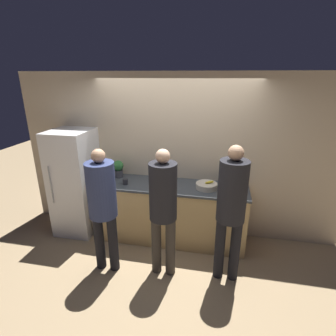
# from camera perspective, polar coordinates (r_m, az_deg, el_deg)

# --- Properties ---
(ground_plane) EXTENTS (14.00, 14.00, 0.00)m
(ground_plane) POSITION_cam_1_polar(r_m,az_deg,el_deg) (4.20, -0.44, -17.67)
(ground_plane) COLOR #9E8460
(wall_back) EXTENTS (5.20, 0.06, 2.60)m
(wall_back) POSITION_cam_1_polar(r_m,az_deg,el_deg) (4.23, 1.53, 2.49)
(wall_back) COLOR #C6B293
(wall_back) RESTS_ON ground_plane
(counter) EXTENTS (2.35, 0.69, 0.95)m
(counter) POSITION_cam_1_polar(r_m,az_deg,el_deg) (4.25, 0.63, -9.49)
(counter) COLOR tan
(counter) RESTS_ON ground_plane
(refrigerator) EXTENTS (0.64, 0.72, 1.74)m
(refrigerator) POSITION_cam_1_polar(r_m,az_deg,el_deg) (4.60, -19.51, -2.93)
(refrigerator) COLOR white
(refrigerator) RESTS_ON ground_plane
(person_left) EXTENTS (0.36, 0.36, 1.72)m
(person_left) POSITION_cam_1_polar(r_m,az_deg,el_deg) (3.45, -14.10, -6.94)
(person_left) COLOR black
(person_left) RESTS_ON ground_plane
(person_center) EXTENTS (0.35, 0.35, 1.74)m
(person_center) POSITION_cam_1_polar(r_m,az_deg,el_deg) (3.28, -1.08, -7.76)
(person_center) COLOR #38332D
(person_center) RESTS_ON ground_plane
(person_right) EXTENTS (0.35, 0.35, 1.81)m
(person_right) POSITION_cam_1_polar(r_m,az_deg,el_deg) (3.26, 13.61, -7.61)
(person_right) COLOR black
(person_right) RESTS_ON ground_plane
(fruit_bowl) EXTENTS (0.32, 0.32, 0.12)m
(fruit_bowl) POSITION_cam_1_polar(r_m,az_deg,el_deg) (3.93, 8.41, -3.84)
(fruit_bowl) COLOR beige
(fruit_bowl) RESTS_ON counter
(utensil_crock) EXTENTS (0.12, 0.12, 0.28)m
(utensil_crock) POSITION_cam_1_polar(r_m,az_deg,el_deg) (4.24, -1.14, -1.33)
(utensil_crock) COLOR #ADA393
(utensil_crock) RESTS_ON counter
(bottle_dark) EXTENTS (0.06, 0.06, 0.18)m
(bottle_dark) POSITION_cam_1_polar(r_m,az_deg,el_deg) (3.81, -0.64, -3.94)
(bottle_dark) COLOR #333338
(bottle_dark) RESTS_ON counter
(cup_black) EXTENTS (0.08, 0.08, 0.09)m
(cup_black) POSITION_cam_1_polar(r_m,az_deg,el_deg) (4.09, -9.28, -2.91)
(cup_black) COLOR #28282D
(cup_black) RESTS_ON counter
(cup_yellow) EXTENTS (0.08, 0.08, 0.08)m
(cup_yellow) POSITION_cam_1_polar(r_m,az_deg,el_deg) (3.77, 11.47, -5.11)
(cup_yellow) COLOR gold
(cup_yellow) RESTS_ON counter
(potted_plant) EXTENTS (0.18, 0.18, 0.28)m
(potted_plant) POSITION_cam_1_polar(r_m,az_deg,el_deg) (4.36, -10.77, -0.03)
(potted_plant) COLOR #3D3D42
(potted_plant) RESTS_ON counter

